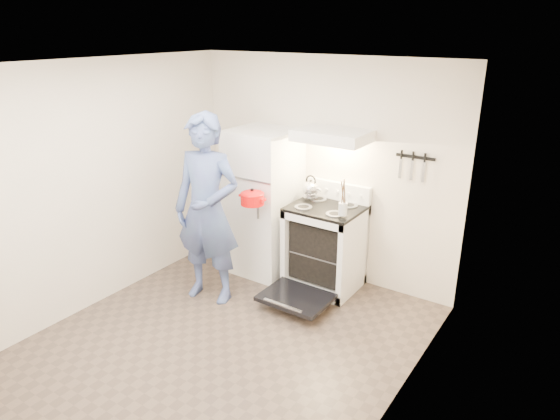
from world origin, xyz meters
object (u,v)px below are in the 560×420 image
object	(u,v)px
tea_kettle	(311,188)
person	(207,210)
dutch_oven	(252,199)
refrigerator	(264,202)
stove_body	(325,248)

from	to	relation	value
tea_kettle	person	xyz separation A→B (m)	(-0.64, -1.00, -0.09)
dutch_oven	person	bearing A→B (deg)	-129.31
person	dutch_oven	distance (m)	0.48
refrigerator	dutch_oven	world-z (taller)	refrigerator
tea_kettle	dutch_oven	distance (m)	0.72
refrigerator	dutch_oven	bearing A→B (deg)	-66.83
tea_kettle	dutch_oven	size ratio (longest dim) A/B	0.88
person	dutch_oven	xyz separation A→B (m)	(0.30, 0.37, 0.07)
refrigerator	stove_body	bearing A→B (deg)	1.77
stove_body	dutch_oven	size ratio (longest dim) A/B	2.88
refrigerator	stove_body	size ratio (longest dim) A/B	1.85
stove_body	person	xyz separation A→B (m)	(-0.90, -0.90, 0.54)
tea_kettle	person	size ratio (longest dim) A/B	0.14
tea_kettle	refrigerator	bearing A→B (deg)	-166.54
tea_kettle	stove_body	bearing A→B (deg)	-22.28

